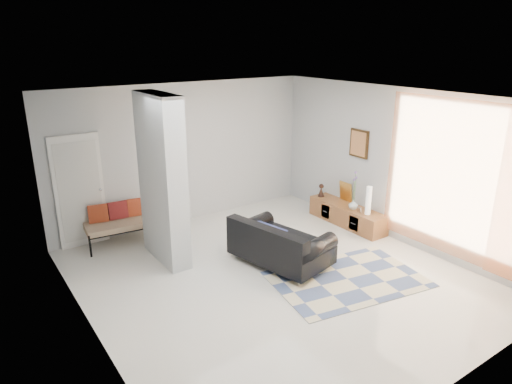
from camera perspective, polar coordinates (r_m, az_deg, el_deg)
floor at (r=7.35m, az=2.28°, el=-10.59°), size 6.00×6.00×0.00m
ceiling at (r=6.46m, az=2.60°, el=11.63°), size 6.00×6.00×0.00m
wall_back at (r=9.25m, az=-8.89°, el=4.73°), size 6.00×0.00×6.00m
wall_front at (r=4.93m, az=24.25°, el=-9.47°), size 6.00×0.00×6.00m
wall_left at (r=5.66m, az=-20.46°, el=-5.33°), size 0.00×6.00×6.00m
wall_right at (r=8.65m, az=17.13°, el=3.16°), size 0.00×6.00×6.00m
partition_column at (r=7.58m, az=-11.64°, el=1.47°), size 0.35×1.20×2.80m
hallway_door at (r=8.65m, az=-21.20°, el=0.06°), size 0.85×0.06×2.04m
curtain at (r=7.95m, az=23.24°, el=1.50°), size 0.00×2.55×2.55m
wall_art at (r=9.14m, az=12.76°, el=5.94°), size 0.04×0.45×0.55m
media_console at (r=9.41m, az=11.30°, el=-2.80°), size 0.45×1.77×0.80m
loveseat at (r=7.59m, az=2.81°, el=-6.60°), size 1.29×1.80×0.76m
daybed at (r=8.71m, az=-15.94°, el=-3.39°), size 1.58×0.79×0.77m
area_rug at (r=7.42m, az=11.34°, el=-10.63°), size 2.55×1.92×0.01m
cylinder_lamp at (r=8.90m, az=13.88°, el=-1.04°), size 0.10×0.10×0.55m
bronze_figurine at (r=9.75m, az=8.15°, el=0.22°), size 0.15×0.15×0.27m
vase at (r=9.15m, az=12.07°, el=-1.54°), size 0.20×0.20×0.19m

